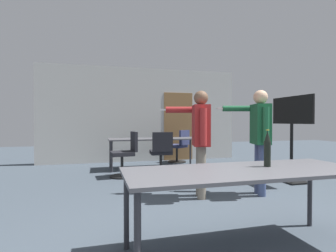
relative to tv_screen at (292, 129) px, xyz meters
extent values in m
cube|color=beige|center=(-2.37, 3.39, 0.34)|extent=(5.85, 0.10, 2.76)
cube|color=olive|center=(-1.27, 3.34, -0.01)|extent=(0.90, 0.02, 2.05)
cube|color=#4C4C51|center=(-2.38, -2.22, -0.30)|extent=(2.18, 0.81, 0.03)
cylinder|color=#2D2D33|center=(-3.41, -2.57, -0.68)|extent=(0.05, 0.05, 0.72)
cylinder|color=#2D2D33|center=(-3.41, -1.88, -0.68)|extent=(0.05, 0.05, 0.72)
cylinder|color=#2D2D33|center=(-1.35, -1.88, -0.68)|extent=(0.05, 0.05, 0.72)
cube|color=#4C4C51|center=(-2.27, 2.17, -0.30)|extent=(2.28, 0.75, 0.03)
cylinder|color=#2D2D33|center=(-3.35, 1.86, -0.68)|extent=(0.05, 0.05, 0.72)
cylinder|color=#2D2D33|center=(-1.19, 1.86, -0.68)|extent=(0.05, 0.05, 0.72)
cylinder|color=#2D2D33|center=(-3.35, 2.48, -0.68)|extent=(0.05, 0.05, 0.72)
cylinder|color=#2D2D33|center=(-1.19, 2.48, -0.68)|extent=(0.05, 0.05, 0.72)
cube|color=black|center=(0.00, 0.00, -1.02)|extent=(0.44, 0.56, 0.03)
cylinder|color=black|center=(0.00, 0.00, -0.46)|extent=(0.06, 0.06, 1.10)
cube|color=black|center=(0.00, 0.00, 0.36)|extent=(0.04, 1.07, 0.54)
cube|color=#14331E|center=(0.02, 0.00, 0.36)|extent=(0.01, 0.99, 0.47)
cylinder|color=#3D4C75|center=(-1.16, -0.71, -0.63)|extent=(0.12, 0.12, 0.81)
cylinder|color=#3D4C75|center=(-1.11, -0.55, -0.63)|extent=(0.12, 0.12, 0.81)
cube|color=#195633|center=(-1.14, -0.63, 0.10)|extent=(0.33, 0.45, 0.64)
sphere|color=#DBAD89|center=(-1.14, -0.63, 0.53)|extent=(0.23, 0.23, 0.23)
cylinder|color=#195633|center=(-1.21, -0.87, 0.08)|extent=(0.10, 0.10, 0.55)
cylinder|color=#195633|center=(-1.34, -0.32, 0.36)|extent=(0.56, 0.25, 0.10)
cube|color=white|center=(-1.63, -0.23, 0.36)|extent=(0.13, 0.07, 0.03)
cylinder|color=slate|center=(-2.14, -0.61, -0.64)|extent=(0.13, 0.13, 0.80)
cylinder|color=slate|center=(-2.09, -0.43, -0.64)|extent=(0.13, 0.13, 0.80)
cube|color=maroon|center=(-2.12, -0.52, 0.08)|extent=(0.34, 0.47, 0.63)
sphere|color=brown|center=(-2.12, -0.52, 0.51)|extent=(0.22, 0.22, 0.22)
cylinder|color=maroon|center=(-2.18, -0.77, 0.06)|extent=(0.10, 0.10, 0.55)
cylinder|color=maroon|center=(-2.31, -0.19, 0.33)|extent=(0.55, 0.24, 0.10)
cube|color=white|center=(-2.60, -0.12, 0.33)|extent=(0.13, 0.07, 0.03)
cylinder|color=black|center=(-2.30, 1.38, -1.02)|extent=(0.52, 0.52, 0.03)
cylinder|color=black|center=(-2.30, 1.38, -0.80)|extent=(0.06, 0.06, 0.42)
cube|color=black|center=(-2.30, 1.38, -0.55)|extent=(0.50, 0.50, 0.08)
cube|color=black|center=(-2.32, 1.12, -0.30)|extent=(0.44, 0.10, 0.42)
cylinder|color=black|center=(-1.46, 2.88, -1.02)|extent=(0.52, 0.52, 0.03)
cylinder|color=black|center=(-1.46, 2.88, -0.81)|extent=(0.06, 0.06, 0.40)
cube|color=navy|center=(-1.46, 2.88, -0.57)|extent=(0.65, 0.65, 0.08)
cube|color=navy|center=(-1.30, 2.68, -0.32)|extent=(0.38, 0.32, 0.42)
cylinder|color=black|center=(-3.16, 1.29, -1.02)|extent=(0.52, 0.52, 0.03)
cylinder|color=black|center=(-3.16, 1.29, -0.79)|extent=(0.06, 0.06, 0.43)
cube|color=black|center=(-3.16, 1.29, -0.54)|extent=(0.50, 0.50, 0.08)
cube|color=black|center=(-2.90, 1.32, -0.29)|extent=(0.10, 0.44, 0.42)
cylinder|color=black|center=(-2.11, -2.15, -0.17)|extent=(0.06, 0.06, 0.24)
cone|color=black|center=(-2.11, -2.15, 0.00)|extent=(0.06, 0.06, 0.11)
cylinder|color=gold|center=(-2.11, -2.15, 0.06)|extent=(0.03, 0.03, 0.01)
camera|label=1|loc=(-3.66, -4.29, 0.14)|focal=28.00mm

